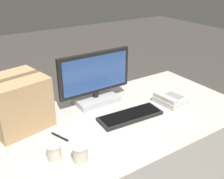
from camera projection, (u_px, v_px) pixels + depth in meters
office_desk at (116, 162)px, 1.86m from camera, size 1.80×0.90×0.72m
monitor at (95, 82)px, 1.85m from camera, size 0.55×0.20×0.37m
keyboard at (130, 116)px, 1.71m from camera, size 0.44×0.18×0.03m
desk_phone at (170, 100)px, 1.89m from camera, size 0.19×0.22×0.07m
paper_cup_left at (54, 152)px, 1.33m from camera, size 0.08×0.08×0.09m
paper_cup_right at (80, 153)px, 1.32m from camera, size 0.08×0.08×0.09m
cardboard_box at (17, 102)px, 1.57m from camera, size 0.38×0.37×0.32m
pen_marker at (60, 137)px, 1.51m from camera, size 0.06×0.13×0.01m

